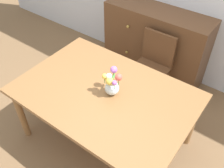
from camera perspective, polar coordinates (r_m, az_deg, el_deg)
name	(u,v)px	position (r m, az deg, el deg)	size (l,w,h in m)	color
ground_plane	(106,138)	(2.99, -1.33, -11.99)	(12.00, 12.00, 0.00)	brown
dining_table	(105,97)	(2.48, -1.58, -3.04)	(1.69, 1.16, 0.74)	olive
chair_far	(153,64)	(3.16, 9.17, 4.59)	(0.42, 0.42, 0.90)	brown
dresser	(155,44)	(3.54, 9.64, 8.80)	(1.40, 0.47, 1.00)	brown
flower_vase	(112,84)	(2.33, -0.03, 0.04)	(0.18, 0.18, 0.26)	silver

